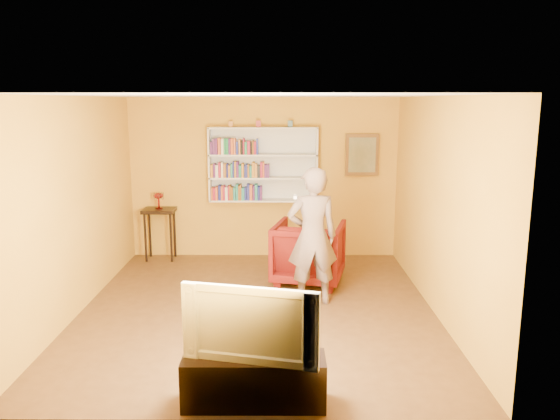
# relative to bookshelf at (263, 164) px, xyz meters

# --- Properties ---
(room_shell) EXTENTS (5.30, 5.80, 2.88)m
(room_shell) POSITION_rel_bookshelf_xyz_m (0.00, -2.41, -0.58)
(room_shell) COLOR #4A3017
(room_shell) RESTS_ON ground
(bookshelf) EXTENTS (1.80, 0.29, 1.23)m
(bookshelf) POSITION_rel_bookshelf_xyz_m (0.00, 0.00, 0.00)
(bookshelf) COLOR silver
(bookshelf) RESTS_ON room_shell
(books_row_lower) EXTENTS (0.84, 0.18, 0.27)m
(books_row_lower) POSITION_rel_bookshelf_xyz_m (-0.43, -0.11, -0.46)
(books_row_lower) COLOR #C55727
(books_row_lower) RESTS_ON bookshelf
(books_row_middle) EXTENTS (0.96, 0.19, 0.26)m
(books_row_middle) POSITION_rel_bookshelf_xyz_m (-0.38, -0.10, -0.09)
(books_row_middle) COLOR #BC7721
(books_row_middle) RESTS_ON bookshelf
(books_row_upper) EXTENTS (0.78, 0.19, 0.27)m
(books_row_upper) POSITION_rel_bookshelf_xyz_m (-0.48, -0.11, 0.30)
(books_row_upper) COLOR #522164
(books_row_upper) RESTS_ON bookshelf
(ornament_left) EXTENTS (0.07, 0.07, 0.09)m
(ornament_left) POSITION_rel_bookshelf_xyz_m (-0.52, -0.06, 0.67)
(ornament_left) COLOR #C57D38
(ornament_left) RESTS_ON bookshelf
(ornament_centre) EXTENTS (0.08, 0.08, 0.11)m
(ornament_centre) POSITION_rel_bookshelf_xyz_m (-0.07, -0.06, 0.67)
(ornament_centre) COLOR #A4363B
(ornament_centre) RESTS_ON bookshelf
(ornament_right) EXTENTS (0.08, 0.08, 0.11)m
(ornament_right) POSITION_rel_bookshelf_xyz_m (0.45, -0.06, 0.67)
(ornament_right) COLOR #456473
(ornament_right) RESTS_ON bookshelf
(framed_painting) EXTENTS (0.55, 0.05, 0.70)m
(framed_painting) POSITION_rel_bookshelf_xyz_m (1.65, 0.05, 0.16)
(framed_painting) COLOR brown
(framed_painting) RESTS_ON room_shell
(console_table) EXTENTS (0.53, 0.41, 0.87)m
(console_table) POSITION_rel_bookshelf_xyz_m (-1.74, -0.16, -0.87)
(console_table) COLOR black
(console_table) RESTS_ON ground
(ruby_lustre) EXTENTS (0.17, 0.17, 0.27)m
(ruby_lustre) POSITION_rel_bookshelf_xyz_m (-1.74, -0.16, -0.53)
(ruby_lustre) COLOR maroon
(ruby_lustre) RESTS_ON console_table
(armchair) EXTENTS (1.17, 1.19, 0.91)m
(armchair) POSITION_rel_bookshelf_xyz_m (0.71, -1.34, -1.14)
(armchair) COLOR #4B0506
(armchair) RESTS_ON ground
(person) EXTENTS (0.71, 0.51, 1.82)m
(person) POSITION_rel_bookshelf_xyz_m (0.71, -2.19, -0.68)
(person) COLOR #6D5950
(person) RESTS_ON ground
(game_remote) EXTENTS (0.04, 0.15, 0.04)m
(game_remote) POSITION_rel_bookshelf_xyz_m (0.47, -2.58, -0.09)
(game_remote) COLOR white
(game_remote) RESTS_ON person
(tv_cabinet) EXTENTS (1.25, 0.38, 0.45)m
(tv_cabinet) POSITION_rel_bookshelf_xyz_m (0.07, -4.66, -1.37)
(tv_cabinet) COLOR black
(tv_cabinet) RESTS_ON ground
(television) EXTENTS (1.19, 0.42, 0.68)m
(television) POSITION_rel_bookshelf_xyz_m (0.07, -4.66, -0.81)
(television) COLOR black
(television) RESTS_ON tv_cabinet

